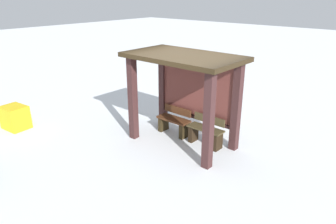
{
  "coord_description": "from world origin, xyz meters",
  "views": [
    {
      "loc": [
        4.55,
        -5.78,
        3.66
      ],
      "look_at": [
        0.01,
        -0.56,
        1.01
      ],
      "focal_mm": 33.82,
      "sensor_mm": 36.0,
      "label": 1
    }
  ],
  "objects_px": {
    "bench_left_inside": "(174,122)",
    "grit_bin": "(15,117)",
    "bus_shelter": "(187,79)",
    "bench_center_inside": "(206,133)"
  },
  "relations": [
    {
      "from": "bench_center_inside",
      "to": "grit_bin",
      "type": "distance_m",
      "value": 5.38
    },
    {
      "from": "bus_shelter",
      "to": "grit_bin",
      "type": "bearing_deg",
      "value": -148.86
    },
    {
      "from": "bench_left_inside",
      "to": "grit_bin",
      "type": "height_order",
      "value": "bench_left_inside"
    },
    {
      "from": "bench_left_inside",
      "to": "grit_bin",
      "type": "bearing_deg",
      "value": -143.73
    },
    {
      "from": "bench_left_inside",
      "to": "bench_center_inside",
      "type": "xyz_separation_m",
      "value": [
        1.04,
        0.0,
        0.01
      ]
    },
    {
      "from": "bus_shelter",
      "to": "grit_bin",
      "type": "relative_size",
      "value": 3.97
    },
    {
      "from": "bench_left_inside",
      "to": "grit_bin",
      "type": "relative_size",
      "value": 1.34
    },
    {
      "from": "bench_center_inside",
      "to": "grit_bin",
      "type": "bearing_deg",
      "value": -150.29
    },
    {
      "from": "bus_shelter",
      "to": "bench_left_inside",
      "type": "distance_m",
      "value": 1.45
    },
    {
      "from": "bench_left_inside",
      "to": "bus_shelter",
      "type": "bearing_deg",
      "value": -16.78
    }
  ]
}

